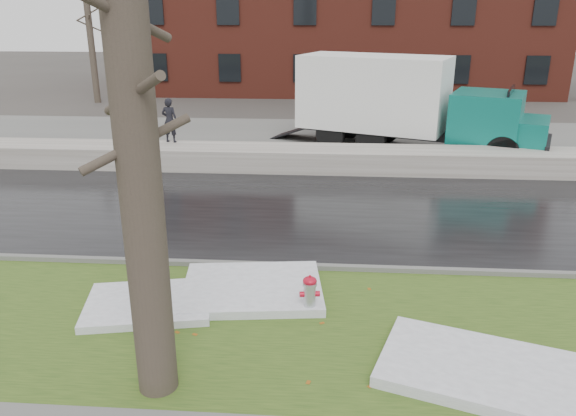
# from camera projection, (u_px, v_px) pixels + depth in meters

# --- Properties ---
(ground) EXTENTS (120.00, 120.00, 0.00)m
(ground) POSITION_uv_depth(u_px,v_px,m) (258.00, 292.00, 10.79)
(ground) COLOR #47423D
(ground) RESTS_ON ground
(verge) EXTENTS (60.00, 4.50, 0.04)m
(verge) POSITION_uv_depth(u_px,v_px,m) (249.00, 325.00, 9.61)
(verge) COLOR #2B4818
(verge) RESTS_ON ground
(road) EXTENTS (60.00, 7.00, 0.03)m
(road) POSITION_uv_depth(u_px,v_px,m) (279.00, 211.00, 15.01)
(road) COLOR black
(road) RESTS_ON ground
(parking_lot) EXTENTS (60.00, 9.00, 0.03)m
(parking_lot) POSITION_uv_depth(u_px,v_px,m) (297.00, 140.00, 22.99)
(parking_lot) COLOR slate
(parking_lot) RESTS_ON ground
(curb) EXTENTS (60.00, 0.15, 0.14)m
(curb) POSITION_uv_depth(u_px,v_px,m) (264.00, 266.00, 11.71)
(curb) COLOR slate
(curb) RESTS_ON ground
(snowbank) EXTENTS (60.00, 1.60, 0.75)m
(snowbank) POSITION_uv_depth(u_px,v_px,m) (290.00, 158.00, 18.83)
(snowbank) COLOR #BCB5AC
(snowbank) RESTS_ON ground
(brick_building) EXTENTS (26.00, 12.00, 10.00)m
(brick_building) POSITION_uv_depth(u_px,v_px,m) (342.00, 10.00, 37.13)
(brick_building) COLOR maroon
(brick_building) RESTS_ON ground
(bg_tree_left) EXTENTS (1.40, 1.62, 6.50)m
(bg_tree_left) POSITION_uv_depth(u_px,v_px,m) (91.00, 42.00, 31.14)
(bg_tree_left) COLOR brown
(bg_tree_left) RESTS_ON ground
(bg_tree_center) EXTENTS (1.40, 1.62, 6.50)m
(bg_tree_center) POSITION_uv_depth(u_px,v_px,m) (212.00, 39.00, 34.49)
(bg_tree_center) COLOR brown
(bg_tree_center) RESTS_ON ground
(fire_hydrant) EXTENTS (0.37, 0.33, 0.75)m
(fire_hydrant) POSITION_uv_depth(u_px,v_px,m) (310.00, 293.00, 9.82)
(fire_hydrant) COLOR #AFB3B8
(fire_hydrant) RESTS_ON verge
(tree) EXTENTS (1.22, 1.44, 6.90)m
(tree) POSITION_uv_depth(u_px,v_px,m) (137.00, 150.00, 6.87)
(tree) COLOR brown
(tree) RESTS_ON verge
(box_truck) EXTENTS (10.32, 5.47, 3.48)m
(box_truck) POSITION_uv_depth(u_px,v_px,m) (402.00, 101.00, 20.96)
(box_truck) COLOR black
(box_truck) RESTS_ON ground
(worker) EXTENTS (0.61, 0.45, 1.52)m
(worker) POSITION_uv_depth(u_px,v_px,m) (170.00, 120.00, 19.21)
(worker) COLOR black
(worker) RESTS_ON snowbank
(snow_patch_near) EXTENTS (2.81, 2.29, 0.16)m
(snow_patch_near) POSITION_uv_depth(u_px,v_px,m) (252.00, 288.00, 10.66)
(snow_patch_near) COLOR white
(snow_patch_near) RESTS_ON verge
(snow_patch_far) EXTENTS (2.47, 2.00, 0.14)m
(snow_patch_far) POSITION_uv_depth(u_px,v_px,m) (148.00, 304.00, 10.13)
(snow_patch_far) COLOR white
(snow_patch_far) RESTS_ON verge
(snow_patch_side) EXTENTS (3.23, 2.61, 0.18)m
(snow_patch_side) POSITION_uv_depth(u_px,v_px,m) (478.00, 370.00, 8.25)
(snow_patch_side) COLOR white
(snow_patch_side) RESTS_ON verge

